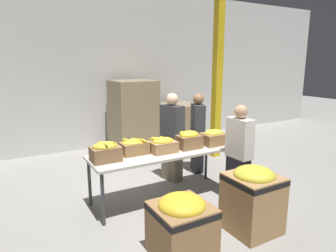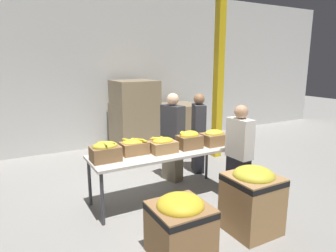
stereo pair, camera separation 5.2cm
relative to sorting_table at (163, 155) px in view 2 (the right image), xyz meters
The scene contains 17 objects.
ground_plane 0.74m from the sorting_table, ahead, with size 30.00×30.00×0.00m, color gray.
wall_back 3.71m from the sorting_table, 90.00° to the left, with size 16.00×0.08×4.00m.
sorting_table is the anchor object (origin of this frame).
banana_box_0 0.96m from the sorting_table, behind, with size 0.41×0.30×0.30m.
banana_box_1 0.50m from the sorting_table, 168.08° to the left, with size 0.41×0.33×0.25m.
banana_box_2 0.18m from the sorting_table, 122.89° to the right, with size 0.41×0.31×0.25m.
banana_box_3 0.50m from the sorting_table, ahead, with size 0.39×0.27×0.30m.
banana_box_4 0.97m from the sorting_table, ahead, with size 0.41×0.33×0.27m.
volunteer_0 0.80m from the sorting_table, 49.40° to the left, with size 0.31×0.48×1.65m.
volunteer_1 1.19m from the sorting_table, 35.30° to the right, with size 0.22×0.43×1.57m.
volunteer_2 1.42m from the sorting_table, 32.28° to the left, with size 0.36×0.47×1.59m.
donation_bin_0 1.55m from the sorting_table, 110.62° to the right, with size 0.64×0.64×0.75m.
donation_bin_1 1.55m from the sorting_table, 68.33° to the right, with size 0.62×0.62×0.89m.
support_pillar 2.84m from the sorting_table, 32.61° to the left, with size 0.17×0.17×4.00m.
pallet_stack_0 3.22m from the sorting_table, 54.72° to the left, with size 1.08×1.08×1.10m.
pallet_stack_1 2.88m from the sorting_table, 77.75° to the left, with size 1.00×1.00×1.18m.
pallet_stack_2 2.79m from the sorting_table, 76.60° to the left, with size 1.07×1.07×1.75m.
Camera 2 is at (-2.13, -4.04, 2.21)m, focal length 32.00 mm.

